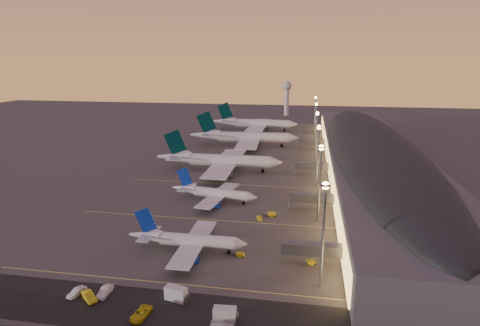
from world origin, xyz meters
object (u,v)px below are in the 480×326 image
Objects in this scene: airliner_wide_near at (219,160)px; baggage_tug_b at (309,263)px; airliner_narrow_south at (187,240)px; airliner_wide_far at (255,123)px; baggage_tug_d at (259,218)px; airliner_wide_mid at (244,137)px; service_van_a at (77,292)px; catering_truck_a at (177,294)px; radar_tower at (287,92)px; catering_truck_b at (226,315)px; baggage_tug_a at (239,254)px; service_van_b at (89,296)px; service_van_e at (223,326)px; airliner_narrow_north at (214,193)px; service_van_d at (141,314)px; baggage_tug_c at (270,214)px; service_van_c at (105,292)px.

baggage_tug_b is (43.59, -85.38, -4.60)m from airliner_wide_near.
airliner_narrow_south is 198.54m from airliner_wide_far.
airliner_wide_near reaches higher than baggage_tug_d.
airliner_wide_far is (-8.13, 198.36, 2.23)m from airliner_narrow_south.
service_van_a is at bearing -96.98° from airliner_wide_mid.
airliner_wide_near is 10.48× the size of catering_truck_a.
catering_truck_b is (6.68, -316.54, -20.50)m from radar_tower.
airliner_wide_near is 107.86m from catering_truck_a.
catering_truck_a is 1.55× the size of baggage_tug_d.
baggage_tug_a is 0.63× the size of service_van_b.
service_van_e is (-16.77, -29.54, 0.23)m from baggage_tug_b.
airliner_wide_mid reaches higher than service_van_e.
service_van_b is at bearing -92.92° from airliner_wide_near.
baggage_tug_d is (19.21, -15.11, -2.70)m from airliner_narrow_north.
service_van_d is at bearing -86.50° from airliner_wide_far.
airliner_narrow_south reaches higher than service_van_b.
airliner_wide_near is at bearing 12.17° from service_van_e.
baggage_tug_c is 67.58m from service_van_a.
baggage_tug_b is 0.71× the size of service_van_b.
service_van_b is (-31.59, -52.87, 0.41)m from baggage_tug_d.
airliner_wide_mid is 118.10m from baggage_tug_d.
airliner_narrow_north is 10.18× the size of baggage_tug_a.
baggage_tug_d is at bearing 59.09° from service_van_c.
baggage_tug_c is 0.81× the size of service_van_b.
baggage_tug_d is at bearing -28.97° from airliner_narrow_north.
airliner_narrow_north reaches higher than catering_truck_a.
airliner_wide_mid reaches higher than baggage_tug_b.
baggage_tug_a is at bearing 70.13° from service_van_d.
airliner_narrow_north is 68.68m from service_van_a.
service_van_c is 1.09× the size of service_van_e.
airliner_wide_near is 114.46m from service_van_d.
baggage_tug_c is at bearing 83.56° from baggage_tug_a.
catering_truck_a reaches higher than catering_truck_b.
service_van_b is at bearing 80.43° from service_van_e.
airliner_wide_near is 118.09m from service_van_e.
catering_truck_a is 23.31m from service_van_a.
service_van_e reaches higher than baggage_tug_a.
catering_truck_b is 1.11× the size of service_van_a.
baggage_tug_a is 0.57× the size of service_van_d.
airliner_wide_near is 12.42× the size of service_van_e.
service_van_b is (-29.40, -26.09, 0.44)m from baggage_tug_a.
radar_tower is 313.76m from service_van_c.
airliner_wide_near is 58.35m from airliner_wide_mid.
service_van_d reaches higher than service_van_a.
service_van_b reaches higher than service_van_e.
radar_tower is (10.41, 287.77, 18.71)m from airliner_narrow_south.
radar_tower is 6.56× the size of service_van_e.
service_van_d is (-11.05, -318.55, -21.05)m from radar_tower.
baggage_tug_c is at bearing -60.96° from airliner_wide_near.
airliner_wide_mid reaches higher than airliner_wide_near.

